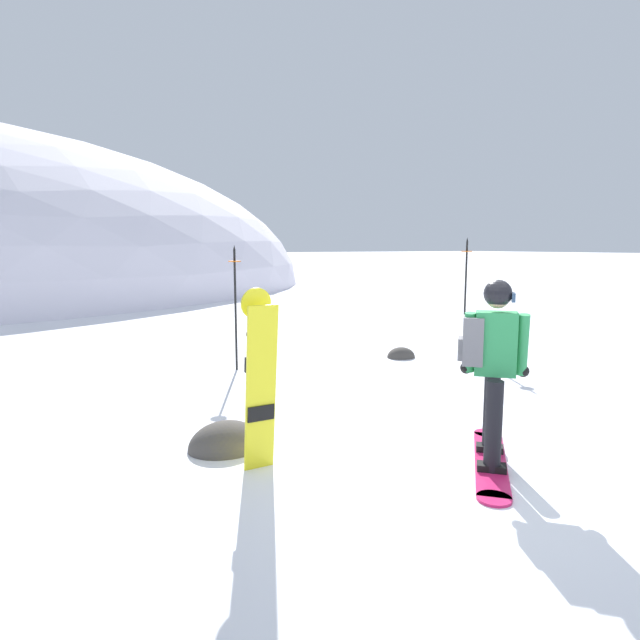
# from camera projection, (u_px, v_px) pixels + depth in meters

# --- Properties ---
(ground_plane) EXTENTS (300.00, 300.00, 0.00)m
(ground_plane) POSITION_uv_depth(u_px,v_px,m) (459.00, 462.00, 5.08)
(ground_plane) COLOR white
(snowboarder_main) EXTENTS (1.37, 1.39, 1.71)m
(snowboarder_main) POSITION_uv_depth(u_px,v_px,m) (491.00, 366.00, 4.95)
(snowboarder_main) COLOR #D11E5B
(snowboarder_main) RESTS_ON ground
(spare_snowboard) EXTENTS (0.28, 0.20, 1.65)m
(spare_snowboard) POSITION_uv_depth(u_px,v_px,m) (260.00, 379.00, 4.79)
(spare_snowboard) COLOR yellow
(spare_snowboard) RESTS_ON ground
(piste_marker_near) EXTENTS (0.20, 0.20, 2.03)m
(piste_marker_near) POSITION_uv_depth(u_px,v_px,m) (235.00, 300.00, 8.71)
(piste_marker_near) COLOR black
(piste_marker_near) RESTS_ON ground
(piste_marker_far) EXTENTS (0.20, 0.20, 2.17)m
(piste_marker_far) POSITION_uv_depth(u_px,v_px,m) (466.00, 287.00, 10.25)
(piste_marker_far) COLOR black
(piste_marker_far) RESTS_ON ground
(rock_dark) EXTENTS (0.74, 0.63, 0.52)m
(rock_dark) POSITION_uv_depth(u_px,v_px,m) (262.00, 335.00, 12.36)
(rock_dark) COLOR #282628
(rock_dark) RESTS_ON ground
(rock_mid) EXTENTS (0.53, 0.45, 0.37)m
(rock_mid) POSITION_uv_depth(u_px,v_px,m) (401.00, 357.00, 9.85)
(rock_mid) COLOR #4C4742
(rock_mid) RESTS_ON ground
(rock_small) EXTENTS (0.77, 0.65, 0.54)m
(rock_small) POSITION_uv_depth(u_px,v_px,m) (226.00, 448.00, 5.44)
(rock_small) COLOR #4C4742
(rock_small) RESTS_ON ground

